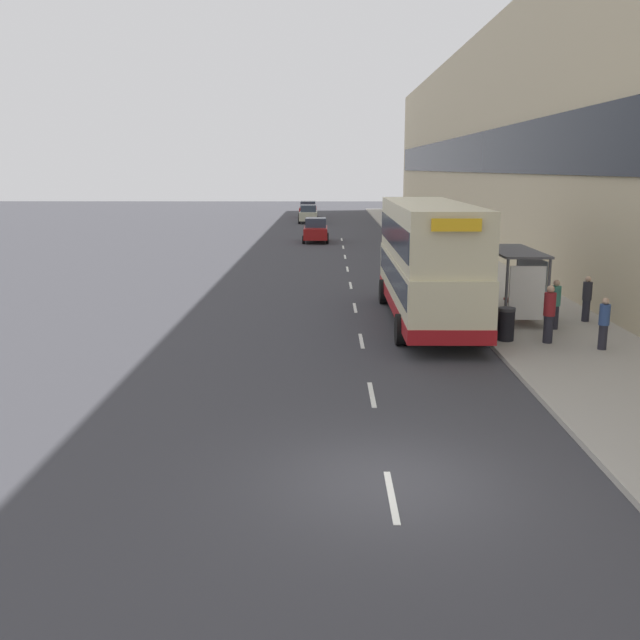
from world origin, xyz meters
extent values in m
plane|color=#38383D|center=(0.00, 0.00, 0.00)|extent=(220.00, 220.00, 0.00)
cube|color=#A39E93|center=(6.50, 38.50, 0.07)|extent=(5.00, 93.00, 0.14)
cube|color=#C6B793|center=(10.50, 38.50, 7.24)|extent=(3.00, 93.00, 14.49)
cube|color=black|center=(8.96, 38.50, 6.52)|extent=(0.12, 89.28, 2.61)
cube|color=silver|center=(0.00, -0.57, 0.01)|extent=(0.12, 2.00, 0.01)
cube|color=silver|center=(0.00, 5.03, 0.01)|extent=(0.12, 2.00, 0.01)
cube|color=silver|center=(0.00, 10.63, 0.01)|extent=(0.12, 2.00, 0.01)
cube|color=silver|center=(0.00, 16.22, 0.01)|extent=(0.12, 2.00, 0.01)
cube|color=silver|center=(0.00, 21.82, 0.01)|extent=(0.12, 2.00, 0.01)
cube|color=silver|center=(0.00, 27.42, 0.01)|extent=(0.12, 2.00, 0.01)
cube|color=silver|center=(0.00, 33.02, 0.01)|extent=(0.12, 2.00, 0.01)
cube|color=silver|center=(0.00, 38.62, 0.01)|extent=(0.12, 2.00, 0.01)
cube|color=silver|center=(0.00, 44.22, 0.01)|extent=(0.12, 2.00, 0.01)
cube|color=#4C4C51|center=(5.60, 13.75, 2.58)|extent=(1.60, 4.20, 0.08)
cylinder|color=#4C4C51|center=(4.90, 11.75, 1.34)|extent=(0.10, 0.10, 2.40)
cylinder|color=#4C4C51|center=(4.90, 15.75, 1.34)|extent=(0.10, 0.10, 2.40)
cylinder|color=#4C4C51|center=(6.30, 11.75, 1.34)|extent=(0.10, 0.10, 2.40)
cylinder|color=#4C4C51|center=(6.30, 15.75, 1.34)|extent=(0.10, 0.10, 2.40)
cube|color=#99A8B2|center=(6.27, 13.75, 1.46)|extent=(0.04, 3.68, 1.92)
cube|color=white|center=(5.60, 11.81, 1.39)|extent=(1.19, 0.10, 1.82)
cube|color=maroon|center=(5.85, 13.75, 0.59)|extent=(0.36, 2.80, 0.08)
cube|color=beige|center=(2.48, 13.51, 1.43)|extent=(2.55, 10.90, 1.85)
cube|color=beige|center=(2.48, 13.51, 3.33)|extent=(2.50, 10.57, 1.95)
cube|color=maroon|center=(2.48, 13.51, 0.72)|extent=(2.58, 10.95, 0.45)
cube|color=#2D3847|center=(2.48, 13.51, 1.79)|extent=(2.58, 10.24, 0.81)
cube|color=#2D3847|center=(2.48, 13.51, 3.23)|extent=(2.55, 10.24, 0.94)
cube|color=yellow|center=(2.48, 8.08, 3.95)|extent=(1.40, 0.08, 0.36)
cylinder|color=black|center=(1.20, 17.21, 0.50)|extent=(0.30, 1.00, 1.00)
cylinder|color=black|center=(3.75, 17.21, 0.50)|extent=(0.30, 1.00, 1.00)
cylinder|color=black|center=(1.20, 10.13, 0.50)|extent=(0.30, 1.00, 1.00)
cylinder|color=black|center=(3.75, 10.13, 0.50)|extent=(0.30, 1.00, 1.00)
cube|color=maroon|center=(-2.01, 42.23, 0.72)|extent=(1.76, 3.95, 0.83)
cube|color=#2D3847|center=(-2.01, 42.43, 1.47)|extent=(1.55, 1.90, 0.68)
cylinder|color=black|center=(-1.13, 41.00, 0.30)|extent=(0.20, 0.60, 0.60)
cylinder|color=black|center=(-2.89, 41.00, 0.30)|extent=(0.20, 0.60, 0.60)
cylinder|color=black|center=(-1.13, 43.45, 0.30)|extent=(0.20, 0.60, 0.60)
cylinder|color=black|center=(-2.89, 43.45, 0.30)|extent=(0.20, 0.60, 0.60)
cube|color=maroon|center=(-3.35, 70.14, 0.71)|extent=(1.89, 4.01, 0.83)
cube|color=#2D3847|center=(-3.35, 70.34, 1.46)|extent=(1.66, 1.93, 0.68)
cylinder|color=black|center=(-2.41, 68.89, 0.30)|extent=(0.20, 0.60, 0.60)
cylinder|color=black|center=(-4.30, 68.89, 0.30)|extent=(0.20, 0.60, 0.60)
cylinder|color=black|center=(-2.41, 71.38, 0.30)|extent=(0.20, 0.60, 0.60)
cylinder|color=black|center=(-4.30, 71.38, 0.30)|extent=(0.20, 0.60, 0.60)
cube|color=#B7B799|center=(-3.09, 61.66, 0.71)|extent=(1.77, 4.17, 0.83)
cube|color=#2D3847|center=(-3.09, 61.87, 1.47)|extent=(1.56, 2.00, 0.68)
cylinder|color=black|center=(-2.20, 60.37, 0.30)|extent=(0.20, 0.60, 0.60)
cylinder|color=black|center=(-3.97, 60.37, 0.30)|extent=(0.20, 0.60, 0.60)
cylinder|color=black|center=(-2.20, 62.95, 0.30)|extent=(0.20, 0.60, 0.60)
cylinder|color=black|center=(-3.97, 62.95, 0.30)|extent=(0.20, 0.60, 0.60)
cylinder|color=#23232D|center=(6.60, 11.87, 0.54)|extent=(0.27, 0.27, 0.80)
cylinder|color=#337260|center=(6.60, 11.87, 1.28)|extent=(0.33, 0.33, 0.67)
sphere|color=tan|center=(6.60, 11.87, 1.72)|extent=(0.22, 0.22, 0.22)
cylinder|color=#23232D|center=(7.19, 9.09, 0.52)|extent=(0.26, 0.26, 0.75)
cylinder|color=navy|center=(7.19, 9.09, 1.20)|extent=(0.31, 0.31, 0.63)
sphere|color=tan|center=(7.19, 9.09, 1.62)|extent=(0.20, 0.20, 0.20)
cylinder|color=#23232D|center=(8.11, 13.13, 0.53)|extent=(0.26, 0.26, 0.77)
cylinder|color=#26262D|center=(8.11, 13.13, 1.23)|extent=(0.32, 0.32, 0.64)
sphere|color=tan|center=(8.11, 13.13, 1.66)|extent=(0.21, 0.21, 0.21)
cylinder|color=#23232D|center=(6.84, 16.95, 0.55)|extent=(0.28, 0.28, 0.82)
cylinder|color=maroon|center=(6.84, 16.95, 1.30)|extent=(0.34, 0.34, 0.68)
sphere|color=tan|center=(6.84, 16.95, 1.75)|extent=(0.22, 0.22, 0.22)
cylinder|color=#23232D|center=(5.79, 9.90, 0.57)|extent=(0.30, 0.30, 0.87)
cylinder|color=maroon|center=(5.79, 9.90, 1.37)|extent=(0.36, 0.36, 0.72)
sphere|color=tan|center=(5.79, 9.90, 1.84)|extent=(0.23, 0.23, 0.23)
cylinder|color=black|center=(4.55, 10.21, 0.61)|extent=(0.52, 0.52, 0.95)
cylinder|color=#2D2D33|center=(4.55, 10.21, 1.14)|extent=(0.55, 0.55, 0.10)
camera|label=1|loc=(-1.10, -11.84, 5.49)|focal=40.00mm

